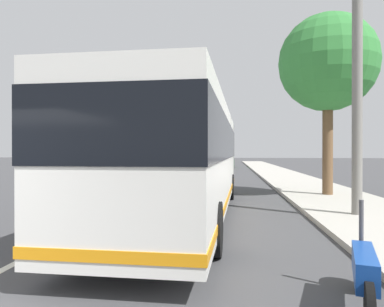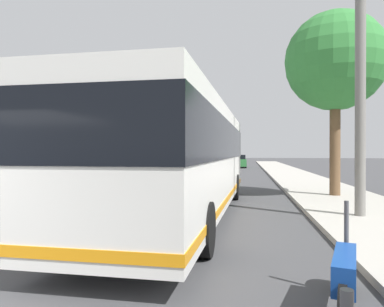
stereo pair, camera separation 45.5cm
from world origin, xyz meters
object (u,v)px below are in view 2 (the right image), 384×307
car_behind_bus (185,163)px  roadside_tree_mid_block (335,62)px  car_far_distant (238,161)px  motorcycle_far_end (345,276)px  utility_pole (360,66)px  coach_bus (186,155)px

car_behind_bus → roadside_tree_mid_block: (-23.52, -10.24, 4.85)m
car_far_distant → roadside_tree_mid_block: bearing=-174.1°
motorcycle_far_end → utility_pole: size_ratio=0.24×
utility_pole → car_far_distant: bearing=7.2°
coach_bus → roadside_tree_mid_block: size_ratio=1.64×
motorcycle_far_end → utility_pole: bearing=-1.8°
coach_bus → car_behind_bus: size_ratio=2.77×
coach_bus → motorcycle_far_end: (-6.00, -2.88, -1.36)m
car_far_distant → utility_pole: bearing=-176.2°
roadside_tree_mid_block → motorcycle_far_end: bearing=167.4°
car_behind_bus → roadside_tree_mid_block: 26.10m
motorcycle_far_end → roadside_tree_mid_block: (10.86, -2.42, 5.08)m
motorcycle_far_end → coach_bus: bearing=41.7°
roadside_tree_mid_block → car_behind_bus: bearing=23.5°
coach_bus → roadside_tree_mid_block: bearing=-45.4°
coach_bus → motorcycle_far_end: size_ratio=6.06×
car_far_distant → car_behind_bus: (-4.56, 5.64, -0.05)m
car_behind_bus → roadside_tree_mid_block: bearing=19.9°
car_far_distant → coach_bus: bearing=175.4°
car_behind_bus → roadside_tree_mid_block: size_ratio=0.59×
coach_bus → car_far_distant: bearing=0.9°
motorcycle_far_end → car_far_distant: bearing=19.3°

